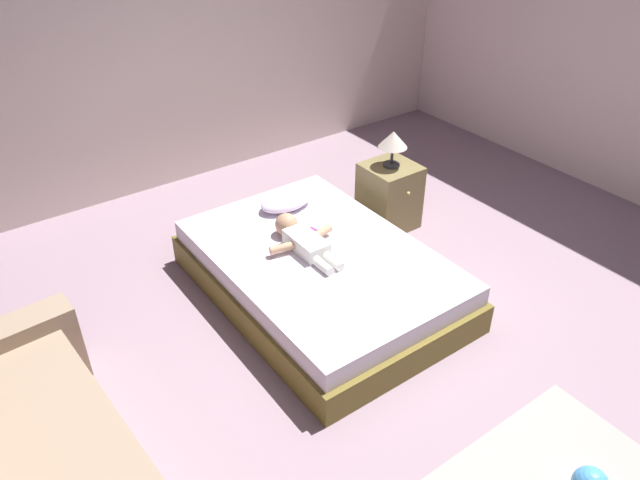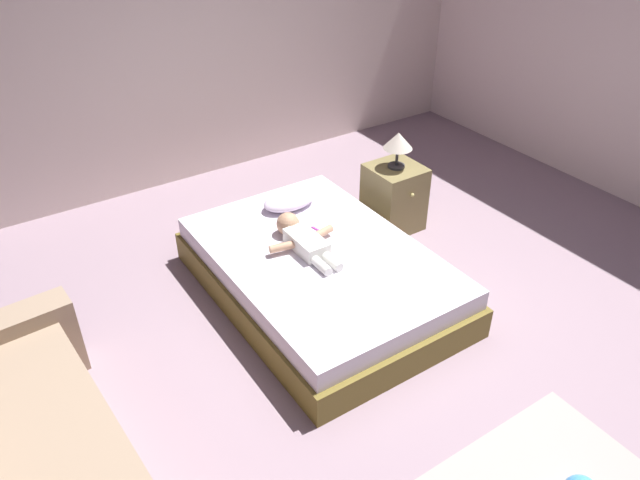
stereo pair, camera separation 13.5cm
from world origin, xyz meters
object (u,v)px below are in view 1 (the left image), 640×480
toothbrush (315,229)px  lamp (393,141)px  baby (301,239)px  nightstand (389,196)px  pillow (286,201)px  bed (320,274)px

toothbrush → lamp: bearing=12.0°
lamp → baby: bearing=-164.5°
nightstand → pillow: bearing=166.5°
toothbrush → bed: bearing=-118.9°
pillow → nightstand: (0.87, -0.21, -0.15)m
baby → nightstand: 1.13m
baby → toothbrush: (0.20, 0.11, -0.05)m
pillow → toothbrush: pillow is taller
bed → pillow: pillow is taller
bed → toothbrush: (0.14, 0.25, 0.19)m
bed → pillow: (0.15, 0.65, 0.24)m
bed → baby: bearing=114.2°
bed → toothbrush: toothbrush is taller
pillow → baby: 0.55m
pillow → nightstand: size_ratio=0.77×
pillow → baby: bearing=-112.1°
baby → bed: bearing=-65.8°
pillow → lamp: bearing=-13.5°
bed → baby: (-0.06, 0.14, 0.25)m
lamp → nightstand: bearing=-90.0°
toothbrush → pillow: bearing=88.7°
bed → nightstand: nightstand is taller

